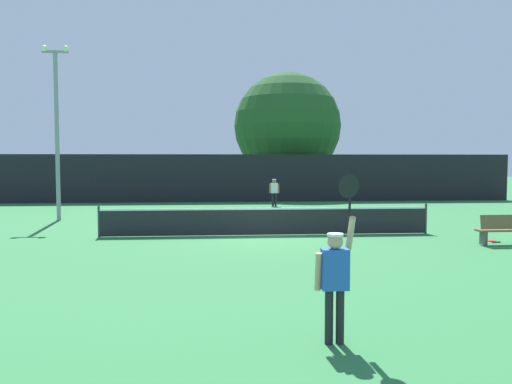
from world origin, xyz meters
TOP-DOWN VIEW (x-y plane):
  - ground_plane at (0.00, 0.00)m, footprint 120.00×120.00m
  - tennis_net at (0.00, 0.00)m, footprint 11.54×0.08m
  - perimeter_fence at (0.00, 14.60)m, footprint 34.66×0.12m
  - player_serving at (-0.10, -10.70)m, footprint 0.68×0.38m
  - player_receiving at (1.56, 11.13)m, footprint 0.57×0.23m
  - tennis_ball at (1.59, 3.08)m, footprint 0.07×0.07m
  - spare_racket at (7.13, -1.91)m, footprint 0.28×0.52m
  - courtside_bench at (7.20, -2.63)m, footprint 1.80×0.44m
  - light_pole at (-8.59, 5.24)m, footprint 1.18×0.28m
  - large_tree at (3.57, 20.07)m, footprint 7.81×7.81m
  - parked_car_near at (5.97, 20.41)m, footprint 2.28×4.36m

SIDE VIEW (x-z plane):
  - ground_plane at x=0.00m, z-range 0.00..0.00m
  - spare_racket at x=7.13m, z-range 0.00..0.04m
  - tennis_ball at x=1.59m, z-range 0.00..0.07m
  - courtside_bench at x=7.20m, z-range 0.01..0.96m
  - tennis_net at x=0.00m, z-range -0.02..1.05m
  - parked_car_near at x=5.97m, z-range -0.07..1.62m
  - player_receiving at x=1.56m, z-range 0.16..1.71m
  - player_serving at x=-0.10m, z-range -0.16..2.26m
  - perimeter_fence at x=0.00m, z-range 0.00..2.99m
  - light_pole at x=-8.59m, z-range 0.56..8.09m
  - large_tree at x=3.57m, z-range 0.61..9.64m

